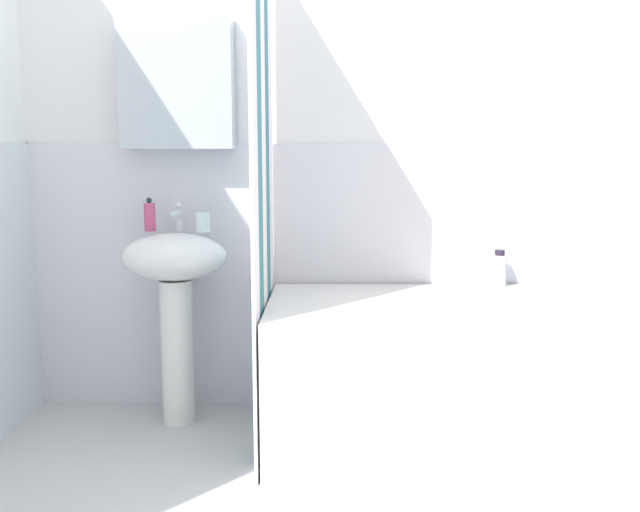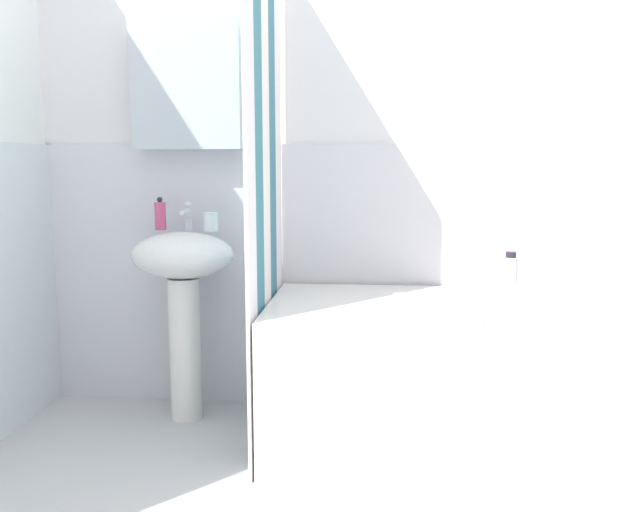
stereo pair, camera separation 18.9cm
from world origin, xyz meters
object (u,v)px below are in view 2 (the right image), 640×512
object	(u,v)px
toothbrush_cup	(211,222)
body_wash_bottle	(603,274)
sink	(183,283)
lotion_bottle	(510,272)
conditioner_bottle	(578,266)
towel_folded	(436,309)
shampoo_bottle	(549,271)
soap_dispenser	(160,215)
bathtub	(457,376)

from	to	relation	value
toothbrush_cup	body_wash_bottle	world-z (taller)	toothbrush_cup
sink	lotion_bottle	world-z (taller)	sink
conditioner_bottle	towel_folded	bearing A→B (deg)	-140.17
body_wash_bottle	shampoo_bottle	xyz separation A→B (m)	(-0.23, -0.02, 0.01)
body_wash_bottle	towel_folded	size ratio (longest dim) A/B	0.59
body_wash_bottle	towel_folded	distance (m)	0.95
soap_dispenser	towel_folded	size ratio (longest dim) A/B	0.53
towel_folded	body_wash_bottle	bearing A→B (deg)	37.03
body_wash_bottle	sink	bearing A→B (deg)	-175.80
bathtub	lotion_bottle	world-z (taller)	lotion_bottle
sink	body_wash_bottle	world-z (taller)	sink
toothbrush_cup	towel_folded	size ratio (longest dim) A/B	0.29
sink	bathtub	distance (m)	1.21
bathtub	body_wash_bottle	distance (m)	0.80
sink	conditioner_bottle	size ratio (longest dim) A/B	3.52
toothbrush_cup	lotion_bottle	xyz separation A→B (m)	(1.29, 0.08, -0.22)
conditioner_bottle	towel_folded	xyz separation A→B (m)	(-0.64, -0.53, -0.07)
bathtub	shampoo_bottle	size ratio (longest dim) A/B	8.05
toothbrush_cup	shampoo_bottle	size ratio (longest dim) A/B	0.44
bathtub	body_wash_bottle	world-z (taller)	body_wash_bottle
body_wash_bottle	toothbrush_cup	bearing A→B (deg)	-177.37
conditioner_bottle	soap_dispenser	bearing A→B (deg)	-179.59
towel_folded	sink	bearing A→B (deg)	156.96
soap_dispenser	lotion_bottle	bearing A→B (deg)	2.18
sink	toothbrush_cup	world-z (taller)	toothbrush_cup
toothbrush_cup	body_wash_bottle	distance (m)	1.69
soap_dispenser	conditioner_bottle	size ratio (longest dim) A/B	0.61
sink	conditioner_bottle	bearing A→B (deg)	3.17
sink	shampoo_bottle	bearing A→B (deg)	4.18
sink	towel_folded	world-z (taller)	sink
conditioner_bottle	lotion_bottle	size ratio (longest dim) A/B	1.44
soap_dispenser	body_wash_bottle	bearing A→B (deg)	1.55
bathtub	toothbrush_cup	bearing A→B (deg)	167.09
lotion_bottle	conditioner_bottle	bearing A→B (deg)	-9.57
soap_dispenser	conditioner_bottle	bearing A→B (deg)	0.41
toothbrush_cup	conditioner_bottle	bearing A→B (deg)	1.40
body_wash_bottle	lotion_bottle	size ratio (longest dim) A/B	0.98
bathtub	conditioner_bottle	world-z (taller)	conditioner_bottle
toothbrush_cup	body_wash_bottle	xyz separation A→B (m)	(1.68, 0.08, -0.22)
toothbrush_cup	conditioner_bottle	size ratio (longest dim) A/B	0.34
lotion_bottle	towel_folded	xyz separation A→B (m)	(-0.37, -0.58, -0.04)
toothbrush_cup	lotion_bottle	world-z (taller)	toothbrush_cup
sink	towel_folded	bearing A→B (deg)	-23.04
soap_dispenser	toothbrush_cup	distance (m)	0.23
body_wash_bottle	shampoo_bottle	bearing A→B (deg)	-175.69
conditioner_bottle	toothbrush_cup	bearing A→B (deg)	-178.60
soap_dispenser	body_wash_bottle	xyz separation A→B (m)	(1.91, 0.05, -0.24)
sink	conditioner_bottle	world-z (taller)	sink
body_wash_bottle	shampoo_bottle	distance (m)	0.23
bathtub	body_wash_bottle	size ratio (longest dim) A/B	9.26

